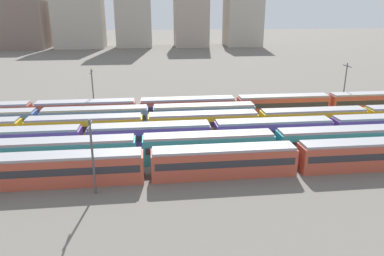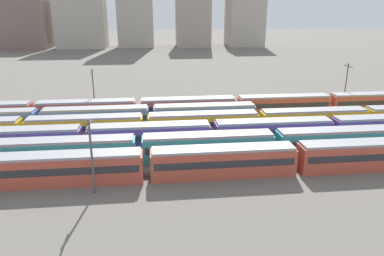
# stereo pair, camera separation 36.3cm
# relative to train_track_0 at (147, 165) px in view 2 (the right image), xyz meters

# --- Properties ---
(ground_plane) EXTENTS (600.00, 600.00, 0.00)m
(ground_plane) POSITION_rel_train_track_0_xyz_m (-18.16, 13.00, -1.90)
(ground_plane) COLOR #666059
(train_track_0) EXTENTS (74.70, 3.06, 3.75)m
(train_track_0) POSITION_rel_train_track_0_xyz_m (0.00, 0.00, 0.00)
(train_track_0) COLOR #BC4C38
(train_track_0) RESTS_ON ground_plane
(train_track_1) EXTENTS (112.50, 3.06, 3.75)m
(train_track_1) POSITION_rel_train_track_0_xyz_m (17.80, 5.20, 0.00)
(train_track_1) COLOR teal
(train_track_1) RESTS_ON ground_plane
(train_track_2) EXTENTS (74.70, 3.06, 3.75)m
(train_track_2) POSITION_rel_train_track_0_xyz_m (9.81, 10.40, 0.00)
(train_track_2) COLOR #6B429E
(train_track_2) RESTS_ON ground_plane
(train_track_3) EXTENTS (93.60, 3.06, 3.75)m
(train_track_3) POSITION_rel_train_track_0_xyz_m (9.14, 15.60, 0.00)
(train_track_3) COLOR yellow
(train_track_3) RESTS_ON ground_plane
(train_track_4) EXTENTS (55.80, 3.06, 3.75)m
(train_track_4) POSITION_rel_train_track_0_xyz_m (-8.84, 20.80, -0.00)
(train_track_4) COLOR #4C70BC
(train_track_4) RESTS_ON ground_plane
(train_track_5) EXTENTS (112.50, 3.06, 3.75)m
(train_track_5) POSITION_rel_train_track_0_xyz_m (17.15, 26.00, 0.00)
(train_track_5) COLOR #BC4C38
(train_track_5) RESTS_ON ground_plane
(catenary_pole_0) EXTENTS (0.24, 3.20, 8.74)m
(catenary_pole_0) POSITION_rel_train_track_0_xyz_m (-5.87, -2.99, 2.99)
(catenary_pole_0) COLOR #4C4C51
(catenary_pole_0) RESTS_ON ground_plane
(catenary_pole_1) EXTENTS (0.24, 3.20, 9.35)m
(catenary_pole_1) POSITION_rel_train_track_0_xyz_m (40.62, 28.94, 3.31)
(catenary_pole_1) COLOR #4C4C51
(catenary_pole_1) RESTS_ON ground_plane
(catenary_pole_3) EXTENTS (0.24, 3.20, 9.11)m
(catenary_pole_3) POSITION_rel_train_track_0_xyz_m (-10.19, 28.98, 3.19)
(catenary_pole_3) COLOR #4C4C51
(catenary_pole_3) RESTS_ON ground_plane
(distant_building_0) EXTENTS (27.61, 20.27, 23.55)m
(distant_building_0) POSITION_rel_train_track_0_xyz_m (-64.35, 158.47, 9.87)
(distant_building_0) COLOR #7A665B
(distant_building_0) RESTS_ON ground_plane
(distant_building_1) EXTENTS (24.52, 17.67, 33.83)m
(distant_building_1) POSITION_rel_train_track_0_xyz_m (-33.95, 158.47, 15.01)
(distant_building_1) COLOR #B2A899
(distant_building_1) RESTS_ON ground_plane
(distant_building_3) EXTENTS (17.42, 17.41, 36.34)m
(distant_building_3) POSITION_rel_train_track_0_xyz_m (23.58, 158.47, 16.27)
(distant_building_3) COLOR #A89989
(distant_building_3) RESTS_ON ground_plane
(distant_building_4) EXTENTS (18.39, 18.83, 30.66)m
(distant_building_4) POSITION_rel_train_track_0_xyz_m (51.61, 158.47, 13.43)
(distant_building_4) COLOR #B2A899
(distant_building_4) RESTS_ON ground_plane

